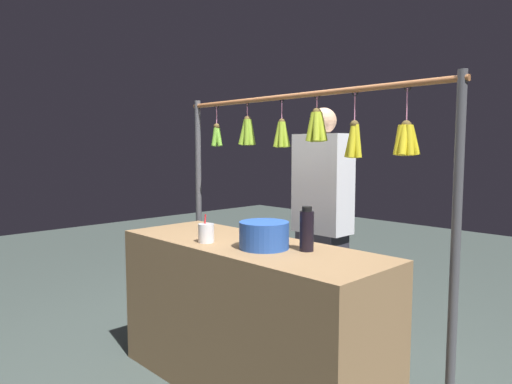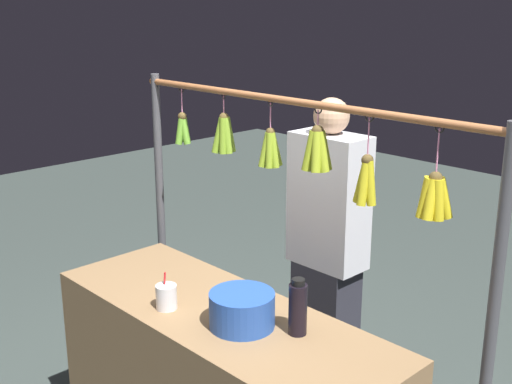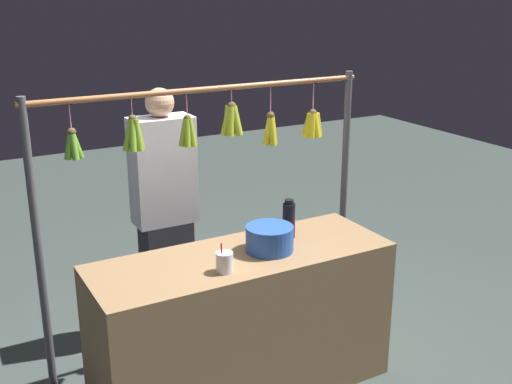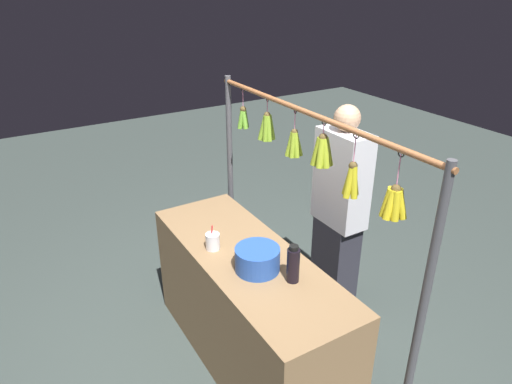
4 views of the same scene
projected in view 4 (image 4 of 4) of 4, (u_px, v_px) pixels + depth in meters
The scene contains 7 objects.
ground_plane at pixel (249, 357), 3.19m from camera, with size 12.00×12.00×0.00m, color #3B4541.
market_counter at pixel (248, 309), 3.01m from camera, with size 1.66×0.58×0.84m, color olive.
display_rack at pixel (307, 184), 2.81m from camera, with size 2.02×0.13×1.71m.
water_bottle at pixel (293, 264), 2.55m from camera, with size 0.07×0.07×0.23m.
blue_bucket at pixel (257, 259), 2.66m from camera, with size 0.26×0.26×0.14m, color #2852AD.
drink_cup at pixel (213, 241), 2.87m from camera, with size 0.09×0.09×0.16m.
vendor_person at pixel (338, 218), 3.31m from camera, with size 0.39×0.21×1.64m.
Camera 4 is at (-2.06, 1.18, 2.41)m, focal length 32.39 mm.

